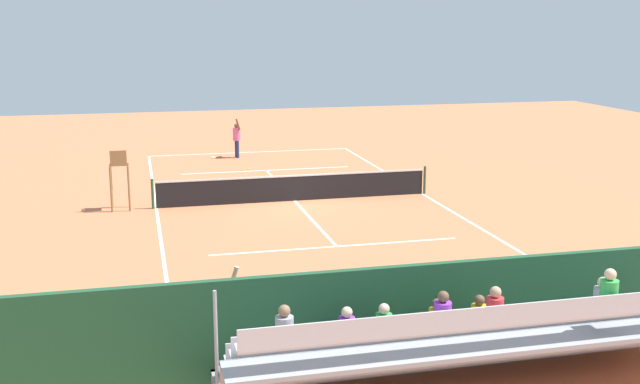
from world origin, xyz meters
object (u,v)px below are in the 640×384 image
at_px(equipment_bag, 455,337).
at_px(tennis_racket, 214,157).
at_px(tennis_ball_near, 242,170).
at_px(umpire_chair, 119,173).
at_px(tennis_net, 294,187).
at_px(courtside_bench, 539,309).
at_px(tennis_ball_far, 248,169).
at_px(bleacher_stand, 472,341).
at_px(line_judge, 233,315).
at_px(tennis_player, 237,137).

distance_m(equipment_bag, tennis_racket, 23.43).
bearing_deg(tennis_racket, tennis_ball_near, 103.32).
bearing_deg(umpire_chair, tennis_racket, -113.53).
xyz_separation_m(tennis_net, umpire_chair, (6.20, -0.07, 0.81)).
height_order(umpire_chair, courtside_bench, umpire_chair).
xyz_separation_m(tennis_ball_near, tennis_ball_far, (-0.28, -0.14, 0.00)).
bearing_deg(tennis_net, tennis_ball_near, -80.43).
bearing_deg(bleacher_stand, equipment_bag, -105.79).
xyz_separation_m(courtside_bench, line_judge, (6.47, -0.01, 0.46)).
height_order(tennis_net, equipment_bag, tennis_net).
relative_size(equipment_bag, line_judge, 0.47).
relative_size(tennis_racket, tennis_ball_far, 8.85).
distance_m(umpire_chair, tennis_racket, 10.80).
relative_size(tennis_net, tennis_ball_far, 156.06).
relative_size(tennis_ball_near, tennis_ball_far, 1.00).
bearing_deg(tennis_net, tennis_ball_far, -83.15).
bearing_deg(tennis_net, equipment_bag, 92.38).
xyz_separation_m(tennis_net, line_judge, (3.96, 13.27, 0.51)).
distance_m(umpire_chair, tennis_ball_near, 8.13).
height_order(tennis_net, line_judge, line_judge).
relative_size(equipment_bag, tennis_player, 0.47).
bearing_deg(tennis_net, tennis_player, -85.05).
bearing_deg(courtside_bench, line_judge, -0.05).
bearing_deg(tennis_ball_far, equipment_bag, 93.83).
height_order(tennis_net, tennis_player, tennis_player).
bearing_deg(tennis_player, tennis_racket, -14.98).
xyz_separation_m(tennis_net, courtside_bench, (-2.51, 13.27, 0.06)).
xyz_separation_m(tennis_player, line_judge, (3.13, 22.88, 0.00)).
xyz_separation_m(tennis_net, tennis_player, (0.83, -9.61, 0.51)).
bearing_deg(tennis_ball_far, bleacher_stand, 92.04).
bearing_deg(courtside_bench, tennis_net, -79.29).
bearing_deg(tennis_racket, tennis_net, 100.97).
bearing_deg(tennis_ball_far, tennis_player, -88.81).
height_order(tennis_ball_near, tennis_ball_far, same).
bearing_deg(tennis_ball_near, tennis_net, 99.57).
xyz_separation_m(bleacher_stand, courtside_bench, (-2.50, -2.07, -0.40)).
xyz_separation_m(tennis_net, equipment_bag, (-0.56, 13.40, -0.32)).
height_order(courtside_bench, tennis_player, tennis_player).
bearing_deg(bleacher_stand, umpire_chair, -68.06).
relative_size(umpire_chair, tennis_ball_near, 32.42).
distance_m(tennis_racket, line_judge, 23.28).
height_order(equipment_bag, line_judge, line_judge).
relative_size(bleacher_stand, equipment_bag, 10.07).
distance_m(equipment_bag, tennis_ball_far, 19.82).
relative_size(umpire_chair, tennis_racket, 3.66).
bearing_deg(equipment_bag, tennis_racket, -83.93).
relative_size(umpire_chair, courtside_bench, 1.19).
xyz_separation_m(equipment_bag, tennis_ball_far, (1.32, -19.78, -0.15)).
xyz_separation_m(umpire_chair, courtside_bench, (-8.71, 13.34, -0.76)).
height_order(tennis_player, tennis_ball_far, tennis_player).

